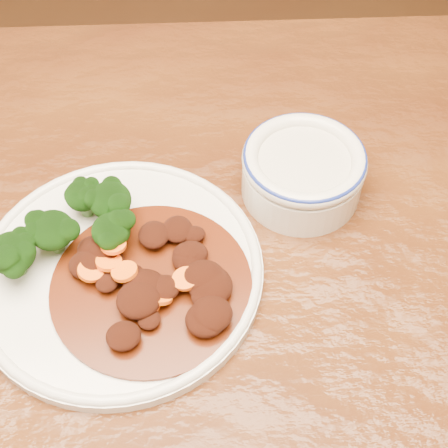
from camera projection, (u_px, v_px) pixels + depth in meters
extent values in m
cube|color=#542A0E|center=(167.00, 289.00, 0.67)|extent=(1.58, 1.05, 0.04)
cylinder|color=silver|center=(120.00, 271.00, 0.65)|extent=(0.30, 0.30, 0.01)
torus|color=silver|center=(119.00, 268.00, 0.65)|extent=(0.30, 0.30, 0.01)
cylinder|color=#62974E|center=(57.00, 244.00, 0.65)|extent=(0.01, 0.01, 0.02)
ellipsoid|color=black|center=(52.00, 230.00, 0.64)|extent=(0.05, 0.05, 0.04)
cylinder|color=#62974E|center=(86.00, 208.00, 0.68)|extent=(0.01, 0.01, 0.02)
ellipsoid|color=black|center=(83.00, 195.00, 0.67)|extent=(0.04, 0.04, 0.03)
cylinder|color=#62974E|center=(114.00, 243.00, 0.65)|extent=(0.01, 0.01, 0.02)
ellipsoid|color=black|center=(111.00, 231.00, 0.64)|extent=(0.04, 0.04, 0.03)
cylinder|color=#62974E|center=(19.00, 266.00, 0.64)|extent=(0.01, 0.01, 0.02)
ellipsoid|color=black|center=(12.00, 253.00, 0.62)|extent=(0.05, 0.05, 0.04)
cylinder|color=#62974E|center=(113.00, 214.00, 0.68)|extent=(0.01, 0.01, 0.02)
ellipsoid|color=black|center=(110.00, 200.00, 0.66)|extent=(0.05, 0.05, 0.04)
cylinder|color=#4F1B08|center=(151.00, 285.00, 0.63)|extent=(0.20, 0.20, 0.00)
ellipsoid|color=black|center=(190.00, 254.00, 0.64)|extent=(0.04, 0.03, 0.02)
ellipsoid|color=black|center=(123.00, 336.00, 0.58)|extent=(0.03, 0.03, 0.02)
ellipsoid|color=black|center=(144.00, 286.00, 0.62)|extent=(0.04, 0.04, 0.02)
ellipsoid|color=black|center=(109.00, 264.00, 0.63)|extent=(0.03, 0.03, 0.02)
ellipsoid|color=black|center=(203.00, 277.00, 0.62)|extent=(0.04, 0.04, 0.02)
ellipsoid|color=black|center=(211.00, 314.00, 0.59)|extent=(0.04, 0.04, 0.02)
ellipsoid|color=black|center=(107.00, 283.00, 0.62)|extent=(0.02, 0.02, 0.01)
ellipsoid|color=black|center=(154.00, 235.00, 0.65)|extent=(0.03, 0.04, 0.02)
ellipsoid|color=black|center=(149.00, 319.00, 0.60)|extent=(0.02, 0.02, 0.01)
ellipsoid|color=black|center=(92.00, 261.00, 0.64)|extent=(0.02, 0.02, 0.01)
ellipsoid|color=black|center=(212.00, 313.00, 0.60)|extent=(0.03, 0.02, 0.01)
ellipsoid|color=black|center=(177.00, 229.00, 0.66)|extent=(0.03, 0.03, 0.02)
ellipsoid|color=black|center=(206.00, 296.00, 0.61)|extent=(0.03, 0.03, 0.01)
ellipsoid|color=black|center=(104.00, 248.00, 0.64)|extent=(0.04, 0.03, 0.02)
ellipsoid|color=black|center=(193.00, 234.00, 0.66)|extent=(0.03, 0.02, 0.01)
ellipsoid|color=black|center=(139.00, 300.00, 0.60)|extent=(0.04, 0.04, 0.02)
ellipsoid|color=black|center=(164.00, 288.00, 0.61)|extent=(0.03, 0.03, 0.02)
ellipsoid|color=black|center=(133.00, 273.00, 0.63)|extent=(0.02, 0.02, 0.01)
ellipsoid|color=black|center=(206.00, 320.00, 0.59)|extent=(0.04, 0.04, 0.02)
ellipsoid|color=black|center=(188.00, 259.00, 0.64)|extent=(0.03, 0.03, 0.02)
ellipsoid|color=black|center=(210.00, 286.00, 0.62)|extent=(0.04, 0.05, 0.02)
ellipsoid|color=black|center=(87.00, 264.00, 0.63)|extent=(0.04, 0.04, 0.02)
ellipsoid|color=black|center=(190.00, 237.00, 0.66)|extent=(0.02, 0.02, 0.01)
ellipsoid|color=black|center=(92.00, 249.00, 0.64)|extent=(0.03, 0.03, 0.02)
cylinder|color=#F25A0D|center=(185.00, 279.00, 0.61)|extent=(0.03, 0.03, 0.01)
cylinder|color=#F25A0D|center=(160.00, 295.00, 0.61)|extent=(0.03, 0.03, 0.02)
cylinder|color=#F25A0D|center=(147.00, 303.00, 0.61)|extent=(0.04, 0.04, 0.01)
cylinder|color=#F25A0D|center=(91.00, 271.00, 0.62)|extent=(0.03, 0.03, 0.01)
cylinder|color=#F25A0D|center=(125.00, 271.00, 0.62)|extent=(0.04, 0.04, 0.01)
cylinder|color=#F25A0D|center=(109.00, 262.00, 0.63)|extent=(0.03, 0.03, 0.01)
cylinder|color=#F25A0D|center=(113.00, 245.00, 0.63)|extent=(0.04, 0.04, 0.01)
cylinder|color=silver|center=(302.00, 178.00, 0.71)|extent=(0.14, 0.14, 0.04)
cylinder|color=beige|center=(304.00, 162.00, 0.69)|extent=(0.10, 0.10, 0.01)
torus|color=silver|center=(305.00, 159.00, 0.69)|extent=(0.14, 0.14, 0.02)
torus|color=navy|center=(305.00, 156.00, 0.68)|extent=(0.14, 0.14, 0.01)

